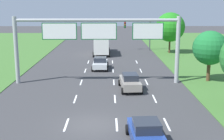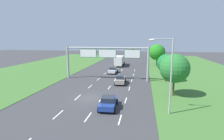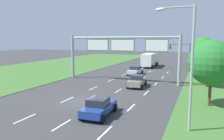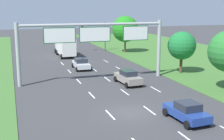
{
  "view_description": "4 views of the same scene",
  "coord_description": "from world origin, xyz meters",
  "px_view_note": "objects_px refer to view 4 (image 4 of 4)",
  "views": [
    {
      "loc": [
        1.21,
        -20.39,
        8.18
      ],
      "look_at": [
        1.54,
        10.42,
        1.67
      ],
      "focal_mm": 50.0,
      "sensor_mm": 36.0,
      "label": 1
    },
    {
      "loc": [
        7.48,
        -23.01,
        8.32
      ],
      "look_at": [
        1.65,
        9.18,
        2.55
      ],
      "focal_mm": 28.0,
      "sensor_mm": 36.0,
      "label": 2
    },
    {
      "loc": [
        10.98,
        -18.86,
        6.21
      ],
      "look_at": [
        -0.51,
        9.41,
        2.03
      ],
      "focal_mm": 35.0,
      "sensor_mm": 36.0,
      "label": 3
    },
    {
      "loc": [
        -9.1,
        -22.94,
        8.69
      ],
      "look_at": [
        0.84,
        7.39,
        2.1
      ],
      "focal_mm": 50.0,
      "sensor_mm": 36.0,
      "label": 4
    }
  ],
  "objects_px": {
    "car_near_red": "(81,64)",
    "roadside_tree_mid": "(182,46)",
    "car_mid_lane": "(187,112)",
    "traffic_light_mast": "(95,31)",
    "car_lead_silver": "(128,77)",
    "roadside_tree_far": "(125,29)",
    "sign_gantry": "(94,39)",
    "box_truck": "(65,46)"
  },
  "relations": [
    {
      "from": "sign_gantry",
      "to": "traffic_light_mast",
      "type": "distance_m",
      "value": 24.62
    },
    {
      "from": "car_mid_lane",
      "to": "box_truck",
      "type": "relative_size",
      "value": 0.5
    },
    {
      "from": "car_near_red",
      "to": "roadside_tree_mid",
      "type": "relative_size",
      "value": 0.78
    },
    {
      "from": "car_lead_silver",
      "to": "roadside_tree_far",
      "type": "relative_size",
      "value": 0.64
    },
    {
      "from": "box_truck",
      "to": "sign_gantry",
      "type": "distance_m",
      "value": 19.95
    },
    {
      "from": "car_lead_silver",
      "to": "car_mid_lane",
      "type": "distance_m",
      "value": 12.14
    },
    {
      "from": "roadside_tree_mid",
      "to": "car_lead_silver",
      "type": "bearing_deg",
      "value": -159.15
    },
    {
      "from": "roadside_tree_mid",
      "to": "car_mid_lane",
      "type": "bearing_deg",
      "value": -118.95
    },
    {
      "from": "traffic_light_mast",
      "to": "roadside_tree_far",
      "type": "distance_m",
      "value": 5.95
    },
    {
      "from": "traffic_light_mast",
      "to": "roadside_tree_far",
      "type": "relative_size",
      "value": 0.81
    },
    {
      "from": "sign_gantry",
      "to": "roadside_tree_far",
      "type": "distance_m",
      "value": 23.32
    },
    {
      "from": "car_near_red",
      "to": "sign_gantry",
      "type": "bearing_deg",
      "value": -89.12
    },
    {
      "from": "car_mid_lane",
      "to": "traffic_light_mast",
      "type": "relative_size",
      "value": 0.75
    },
    {
      "from": "car_near_red",
      "to": "roadside_tree_mid",
      "type": "bearing_deg",
      "value": -28.79
    },
    {
      "from": "roadside_tree_far",
      "to": "car_near_red",
      "type": "bearing_deg",
      "value": -131.2
    },
    {
      "from": "traffic_light_mast",
      "to": "car_mid_lane",
      "type": "bearing_deg",
      "value": -94.83
    },
    {
      "from": "car_near_red",
      "to": "traffic_light_mast",
      "type": "height_order",
      "value": "traffic_light_mast"
    },
    {
      "from": "car_near_red",
      "to": "roadside_tree_far",
      "type": "distance_m",
      "value": 17.73
    },
    {
      "from": "car_near_red",
      "to": "car_mid_lane",
      "type": "relative_size",
      "value": 1.03
    },
    {
      "from": "car_near_red",
      "to": "sign_gantry",
      "type": "xyz_separation_m",
      "value": [
        0.01,
        -7.28,
        4.21
      ]
    },
    {
      "from": "car_near_red",
      "to": "box_truck",
      "type": "xyz_separation_m",
      "value": [
        -0.1,
        12.4,
        0.95
      ]
    },
    {
      "from": "box_truck",
      "to": "traffic_light_mast",
      "type": "distance_m",
      "value": 8.08
    },
    {
      "from": "traffic_light_mast",
      "to": "roadside_tree_mid",
      "type": "relative_size",
      "value": 1.02
    },
    {
      "from": "box_truck",
      "to": "car_lead_silver",
      "type": "bearing_deg",
      "value": -82.28
    },
    {
      "from": "car_mid_lane",
      "to": "box_truck",
      "type": "xyz_separation_m",
      "value": [
        -3.4,
        34.57,
        0.96
      ]
    },
    {
      "from": "car_mid_lane",
      "to": "roadside_tree_far",
      "type": "bearing_deg",
      "value": 73.85
    },
    {
      "from": "box_truck",
      "to": "traffic_light_mast",
      "type": "height_order",
      "value": "traffic_light_mast"
    },
    {
      "from": "car_near_red",
      "to": "sign_gantry",
      "type": "distance_m",
      "value": 8.41
    },
    {
      "from": "sign_gantry",
      "to": "roadside_tree_far",
      "type": "relative_size",
      "value": 2.5
    },
    {
      "from": "car_near_red",
      "to": "roadside_tree_mid",
      "type": "xyz_separation_m",
      "value": [
        11.84,
        -6.72,
        2.88
      ]
    },
    {
      "from": "car_lead_silver",
      "to": "box_truck",
      "type": "distance_m",
      "value": 22.69
    },
    {
      "from": "sign_gantry",
      "to": "roadside_tree_mid",
      "type": "xyz_separation_m",
      "value": [
        11.83,
        0.55,
        -1.33
      ]
    },
    {
      "from": "car_near_red",
      "to": "car_lead_silver",
      "type": "relative_size",
      "value": 0.98
    },
    {
      "from": "traffic_light_mast",
      "to": "car_lead_silver",
      "type": "bearing_deg",
      "value": -97.3
    },
    {
      "from": "roadside_tree_far",
      "to": "sign_gantry",
      "type": "bearing_deg",
      "value": -119.31
    },
    {
      "from": "box_truck",
      "to": "traffic_light_mast",
      "type": "relative_size",
      "value": 1.5
    },
    {
      "from": "traffic_light_mast",
      "to": "roadside_tree_mid",
      "type": "bearing_deg",
      "value": -77.14
    },
    {
      "from": "roadside_tree_far",
      "to": "traffic_light_mast",
      "type": "bearing_deg",
      "value": 145.18
    },
    {
      "from": "car_lead_silver",
      "to": "traffic_light_mast",
      "type": "xyz_separation_m",
      "value": [
        3.39,
        26.46,
        3.07
      ]
    },
    {
      "from": "car_lead_silver",
      "to": "traffic_light_mast",
      "type": "distance_m",
      "value": 26.86
    },
    {
      "from": "car_near_red",
      "to": "roadside_tree_far",
      "type": "xyz_separation_m",
      "value": [
        11.42,
        13.05,
        3.67
      ]
    },
    {
      "from": "traffic_light_mast",
      "to": "box_truck",
      "type": "bearing_deg",
      "value": -148.82
    }
  ]
}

